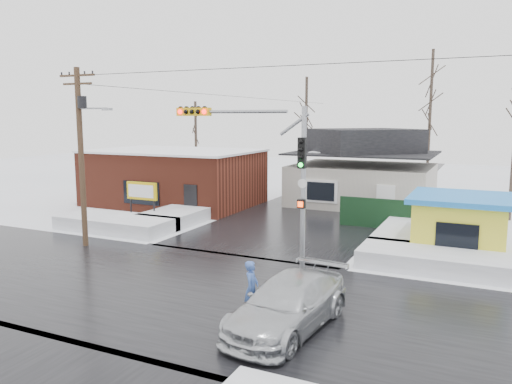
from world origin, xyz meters
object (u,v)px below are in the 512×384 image
at_px(kiosk, 460,224).
at_px(pedestrian, 252,289).
at_px(traffic_signal, 267,168).
at_px(car, 288,305).
at_px(utility_pole, 82,147).
at_px(marquee_sign, 142,192).

xyz_separation_m(kiosk, pedestrian, (-5.79, -11.12, -0.53)).
xyz_separation_m(traffic_signal, kiosk, (7.07, 7.03, -3.08)).
xyz_separation_m(traffic_signal, pedestrian, (1.27, -4.09, -3.61)).
relative_size(traffic_signal, pedestrian, 3.75).
relative_size(pedestrian, car, 0.34).
relative_size(kiosk, car, 0.83).
bearing_deg(kiosk, traffic_signal, -135.16).
height_order(traffic_signal, utility_pole, utility_pole).
xyz_separation_m(traffic_signal, marquee_sign, (-11.43, 6.53, -2.62)).
relative_size(utility_pole, car, 1.63).
distance_m(marquee_sign, pedestrian, 16.59).
bearing_deg(utility_pole, car, -21.22).
bearing_deg(car, marquee_sign, 148.49).
relative_size(utility_pole, marquee_sign, 3.53).
height_order(traffic_signal, pedestrian, traffic_signal).
bearing_deg(traffic_signal, pedestrian, -72.70).
bearing_deg(car, traffic_signal, 127.65).
xyz_separation_m(traffic_signal, car, (2.76, -4.56, -3.74)).
bearing_deg(marquee_sign, kiosk, 1.55).
height_order(traffic_signal, marquee_sign, traffic_signal).
distance_m(traffic_signal, utility_pole, 10.39).
bearing_deg(pedestrian, traffic_signal, 9.92).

